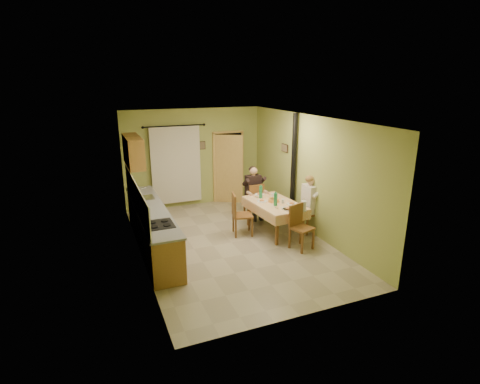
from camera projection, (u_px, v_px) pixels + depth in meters
name	position (u px, v px, depth m)	size (l,w,h in m)	color
floor	(232.00, 242.00, 8.55)	(4.00, 6.00, 0.01)	tan
room_shell	(231.00, 165.00, 8.02)	(4.04, 6.04, 2.82)	#A4AE59
kitchen_run	(152.00, 228.00, 8.14)	(0.64, 3.64, 1.56)	olive
upper_cabinets	(133.00, 151.00, 8.82)	(0.35, 1.40, 0.70)	olive
curtain	(176.00, 165.00, 10.55)	(1.70, 0.07, 2.22)	black
doorway	(229.00, 167.00, 11.16)	(0.96, 0.45, 2.15)	black
dining_table	(274.00, 217.00, 9.03)	(1.10, 1.68, 0.76)	#E2B079
tableware	(277.00, 201.00, 8.83)	(0.81, 1.64, 0.33)	white
chair_far	(254.00, 208.00, 9.94)	(0.43, 0.43, 0.98)	brown
chair_near	(301.00, 236.00, 8.17)	(0.53, 0.53, 0.98)	brown
chair_right	(310.00, 220.00, 9.09)	(0.42, 0.42, 0.97)	brown
chair_left	(242.00, 223.00, 8.93)	(0.54, 0.54, 1.02)	brown
man_far	(254.00, 187.00, 9.78)	(0.59, 0.47, 1.39)	black
man_right	(311.00, 197.00, 8.91)	(0.47, 0.59, 1.39)	silver
stove_flue	(293.00, 184.00, 9.47)	(0.24, 0.24, 2.80)	black
picture_back	(202.00, 145.00, 10.76)	(0.19, 0.03, 0.23)	black
picture_right	(285.00, 148.00, 9.79)	(0.03, 0.31, 0.21)	brown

